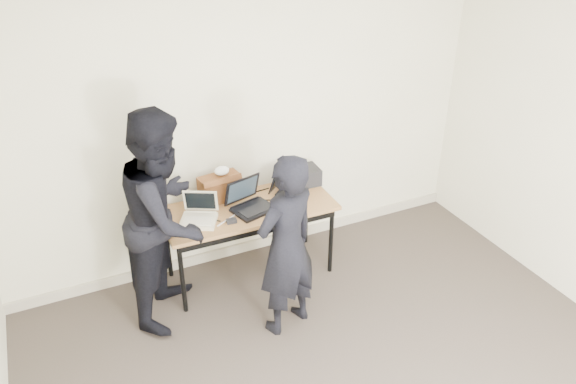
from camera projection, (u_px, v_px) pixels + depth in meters
room at (393, 261)px, 3.15m from camera, size 4.60×4.60×2.80m
desk at (249, 213)px, 4.91m from camera, size 1.51×0.68×0.72m
laptop_beige at (199, 216)px, 4.67m from camera, size 0.39×0.38×0.23m
laptop_center at (249, 202)px, 4.84m from camera, size 0.42×0.41×0.26m
laptop_right at (287, 187)px, 5.10m from camera, size 0.40×0.40×0.21m
leather_satchel at (220, 187)px, 4.93m from camera, size 0.38×0.22×0.25m
tissue at (222, 171)px, 4.87m from camera, size 0.14×0.11×0.08m
equipment_box at (304, 176)px, 5.23m from camera, size 0.28×0.24×0.16m
power_brick at (231, 221)px, 4.66m from camera, size 0.09×0.06×0.03m
cables at (254, 206)px, 4.90m from camera, size 1.16×0.43×0.01m
person_typist at (286, 247)px, 4.28m from camera, size 0.65×0.53×1.54m
person_observer at (166, 217)px, 4.41m from camera, size 1.06×1.11×1.80m
baseboard at (252, 245)px, 5.55m from camera, size 4.50×0.03×0.10m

